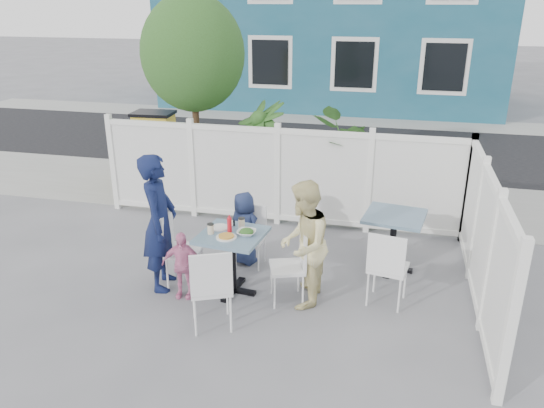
% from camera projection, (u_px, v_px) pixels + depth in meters
% --- Properties ---
extents(ground, '(80.00, 80.00, 0.00)m').
position_uv_depth(ground, '(227.00, 296.00, 6.63)').
color(ground, slate).
extents(near_sidewalk, '(24.00, 2.60, 0.01)m').
position_uv_depth(near_sidewalk, '(289.00, 194.00, 10.07)').
color(near_sidewalk, gray).
rests_on(near_sidewalk, ground).
extents(street, '(24.00, 5.00, 0.01)m').
position_uv_depth(street, '(318.00, 145.00, 13.43)').
color(street, black).
rests_on(street, ground).
extents(far_sidewalk, '(24.00, 1.60, 0.01)m').
position_uv_depth(far_sidewalk, '(334.00, 119.00, 16.23)').
color(far_sidewalk, gray).
rests_on(far_sidewalk, ground).
extents(building, '(11.00, 6.00, 6.00)m').
position_uv_depth(building, '(335.00, 12.00, 18.32)').
color(building, '#175066').
rests_on(building, ground).
extents(fence_back, '(5.86, 0.08, 1.60)m').
position_uv_depth(fence_back, '(277.00, 178.00, 8.50)').
color(fence_back, white).
rests_on(fence_back, ground).
extents(fence_right, '(0.08, 3.66, 1.60)m').
position_uv_depth(fence_right, '(483.00, 244.00, 6.24)').
color(fence_right, white).
rests_on(fence_right, ground).
extents(tree, '(1.80, 1.62, 3.59)m').
position_uv_depth(tree, '(192.00, 54.00, 9.02)').
color(tree, '#382316').
rests_on(tree, ground).
extents(utility_cabinet, '(0.75, 0.56, 1.34)m').
position_uv_depth(utility_cabinet, '(156.00, 148.00, 10.61)').
color(utility_cabinet, gold).
rests_on(utility_cabinet, ground).
extents(potted_shrub_a, '(1.48, 1.48, 1.87)m').
position_uv_depth(potted_shrub_a, '(260.00, 156.00, 9.18)').
color(potted_shrub_a, '#294C1C').
rests_on(potted_shrub_a, ground).
extents(potted_shrub_b, '(1.81, 1.95, 1.81)m').
position_uv_depth(potted_shrub_b, '(361.00, 166.00, 8.72)').
color(potted_shrub_b, '#294C1C').
rests_on(potted_shrub_b, ground).
extents(main_table, '(0.84, 0.84, 0.80)m').
position_uv_depth(main_table, '(232.00, 247.00, 6.53)').
color(main_table, '#42697E').
rests_on(main_table, ground).
extents(spare_table, '(0.87, 0.87, 0.81)m').
position_uv_depth(spare_table, '(394.00, 227.00, 7.08)').
color(spare_table, '#42697E').
rests_on(spare_table, ground).
extents(chair_left, '(0.50, 0.51, 1.00)m').
position_uv_depth(chair_left, '(177.00, 244.00, 6.71)').
color(chair_left, white).
rests_on(chair_left, ground).
extents(chair_right, '(0.52, 0.53, 0.93)m').
position_uv_depth(chair_right, '(294.00, 261.00, 6.37)').
color(chair_right, white).
rests_on(chair_right, ground).
extents(chair_back, '(0.39, 0.38, 0.84)m').
position_uv_depth(chair_back, '(251.00, 231.00, 7.31)').
color(chair_back, white).
rests_on(chair_back, ground).
extents(chair_near, '(0.59, 0.58, 1.00)m').
position_uv_depth(chair_near, '(211.00, 284.00, 5.77)').
color(chair_near, white).
rests_on(chair_near, ground).
extents(chair_spare, '(0.51, 0.50, 0.97)m').
position_uv_depth(chair_spare, '(387.00, 264.00, 6.24)').
color(chair_spare, white).
rests_on(chair_spare, ground).
extents(man, '(0.55, 0.72, 1.76)m').
position_uv_depth(man, '(159.00, 223.00, 6.58)').
color(man, '#10183E').
rests_on(man, ground).
extents(woman, '(0.60, 0.77, 1.56)m').
position_uv_depth(woman, '(303.00, 245.00, 6.23)').
color(woman, gold).
rests_on(woman, ground).
extents(boy, '(0.60, 0.51, 1.04)m').
position_uv_depth(boy, '(244.00, 228.00, 7.31)').
color(boy, navy).
rests_on(boy, ground).
extents(toddler, '(0.53, 0.27, 0.87)m').
position_uv_depth(toddler, '(182.00, 265.00, 6.49)').
color(toddler, pink).
rests_on(toddler, ground).
extents(plate_main, '(0.25, 0.25, 0.02)m').
position_uv_depth(plate_main, '(226.00, 237.00, 6.35)').
color(plate_main, white).
rests_on(plate_main, main_table).
extents(plate_side, '(0.23, 0.23, 0.02)m').
position_uv_depth(plate_side, '(220.00, 227.00, 6.62)').
color(plate_side, white).
rests_on(plate_side, main_table).
extents(salad_bowl, '(0.23, 0.23, 0.06)m').
position_uv_depth(salad_bowl, '(247.00, 233.00, 6.42)').
color(salad_bowl, white).
rests_on(salad_bowl, main_table).
extents(coffee_cup_a, '(0.08, 0.08, 0.12)m').
position_uv_depth(coffee_cup_a, '(211.00, 229.00, 6.44)').
color(coffee_cup_a, beige).
rests_on(coffee_cup_a, main_table).
extents(coffee_cup_b, '(0.08, 0.08, 0.12)m').
position_uv_depth(coffee_cup_b, '(242.00, 223.00, 6.61)').
color(coffee_cup_b, beige).
rests_on(coffee_cup_b, main_table).
extents(ketchup_bottle, '(0.06, 0.06, 0.18)m').
position_uv_depth(ketchup_bottle, '(229.00, 225.00, 6.47)').
color(ketchup_bottle, red).
rests_on(ketchup_bottle, main_table).
extents(salt_shaker, '(0.03, 0.03, 0.07)m').
position_uv_depth(salt_shaker, '(233.00, 223.00, 6.68)').
color(salt_shaker, white).
rests_on(salt_shaker, main_table).
extents(pepper_shaker, '(0.03, 0.03, 0.07)m').
position_uv_depth(pepper_shaker, '(234.00, 223.00, 6.67)').
color(pepper_shaker, black).
rests_on(pepper_shaker, main_table).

